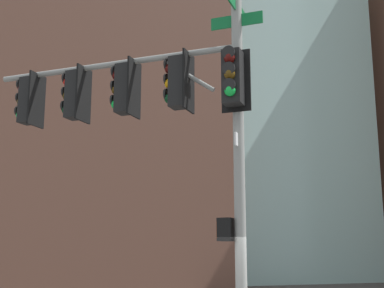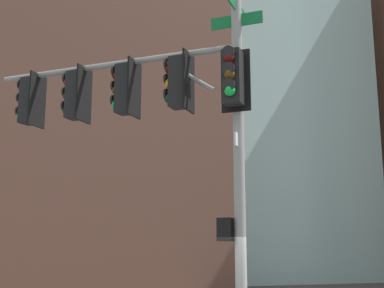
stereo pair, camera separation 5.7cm
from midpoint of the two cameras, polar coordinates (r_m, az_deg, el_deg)
signal_pole_assembly at (r=10.38m, az=-4.18°, el=3.75°), size 4.26×4.27×7.07m
building_brick_midblock at (r=56.74m, az=-5.48°, el=0.91°), size 19.06×16.92×29.07m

